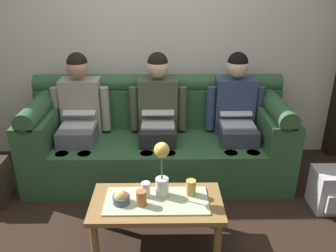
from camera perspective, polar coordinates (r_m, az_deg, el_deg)
name	(u,v)px	position (r m, az deg, el deg)	size (l,w,h in m)	color
back_wall_patterned	(158,21)	(3.70, -1.66, 16.79)	(6.00, 0.12, 2.90)	silver
couch	(158,139)	(3.49, -1.58, -2.21)	(2.49, 0.88, 0.96)	#2D5633
person_left	(80,113)	(3.47, -14.21, 2.10)	(0.56, 0.67, 1.22)	#595B66
person_middle	(158,112)	(3.37, -1.63, 2.23)	(0.56, 0.67, 1.22)	#232326
person_right	(236,112)	(3.44, 11.04, 2.24)	(0.56, 0.67, 1.22)	#383D4C
coffee_table	(157,207)	(2.60, -1.87, -13.08)	(0.95, 0.49, 0.39)	olive
flower_vase	(162,169)	(2.49, -1.00, -7.01)	(0.11, 0.11, 0.43)	silver
snack_bowl	(121,198)	(2.53, -7.65, -11.57)	(0.12, 0.12, 0.10)	#4C5666
cup_near_left	(191,187)	(2.59, 3.75, -9.97)	(0.07, 0.07, 0.12)	gold
cup_near_right	(146,189)	(2.58, -3.64, -10.28)	(0.06, 0.06, 0.11)	white
cup_far_center	(141,198)	(2.49, -4.36, -11.64)	(0.07, 0.07, 0.11)	#B26633
backpack_right	(333,190)	(3.36, 25.27, -9.45)	(0.33, 0.32, 0.36)	#B7B7BC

